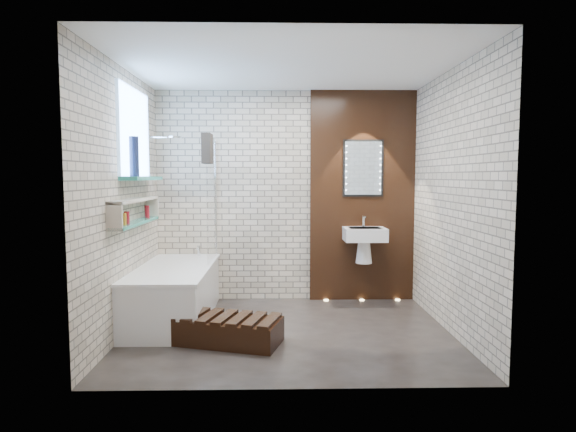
{
  "coord_description": "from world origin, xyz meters",
  "views": [
    {
      "loc": [
        -0.11,
        -4.69,
        1.55
      ],
      "look_at": [
        0.0,
        0.15,
        1.15
      ],
      "focal_mm": 30.02,
      "sensor_mm": 36.0,
      "label": 1
    }
  ],
  "objects_px": {
    "walnut_step": "(225,331)",
    "bathtub": "(174,293)",
    "washbasin": "(365,239)",
    "led_mirror": "(363,168)",
    "bath_screen": "(212,200)"
  },
  "relations": [
    {
      "from": "walnut_step",
      "to": "bathtub",
      "type": "bearing_deg",
      "value": 129.8
    },
    {
      "from": "bathtub",
      "to": "washbasin",
      "type": "xyz_separation_m",
      "value": [
        2.17,
        0.62,
        0.5
      ]
    },
    {
      "from": "walnut_step",
      "to": "washbasin",
      "type": "bearing_deg",
      "value": 41.56
    },
    {
      "from": "washbasin",
      "to": "led_mirror",
      "type": "relative_size",
      "value": 0.83
    },
    {
      "from": "bath_screen",
      "to": "walnut_step",
      "type": "relative_size",
      "value": 1.36
    },
    {
      "from": "washbasin",
      "to": "bath_screen",
      "type": "bearing_deg",
      "value": -174.22
    },
    {
      "from": "washbasin",
      "to": "walnut_step",
      "type": "xyz_separation_m",
      "value": [
        -1.55,
        -1.37,
        -0.67
      ]
    },
    {
      "from": "bathtub",
      "to": "led_mirror",
      "type": "height_order",
      "value": "led_mirror"
    },
    {
      "from": "bathtub",
      "to": "bath_screen",
      "type": "distance_m",
      "value": 1.14
    },
    {
      "from": "bath_screen",
      "to": "walnut_step",
      "type": "xyz_separation_m",
      "value": [
        0.27,
        -1.19,
        -1.17
      ]
    },
    {
      "from": "washbasin",
      "to": "walnut_step",
      "type": "relative_size",
      "value": 0.56
    },
    {
      "from": "bath_screen",
      "to": "washbasin",
      "type": "relative_size",
      "value": 2.41
    },
    {
      "from": "walnut_step",
      "to": "bath_screen",
      "type": "bearing_deg",
      "value": 102.78
    },
    {
      "from": "bath_screen",
      "to": "washbasin",
      "type": "height_order",
      "value": "bath_screen"
    },
    {
      "from": "bath_screen",
      "to": "washbasin",
      "type": "xyz_separation_m",
      "value": [
        1.82,
        0.18,
        -0.49
      ]
    }
  ]
}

